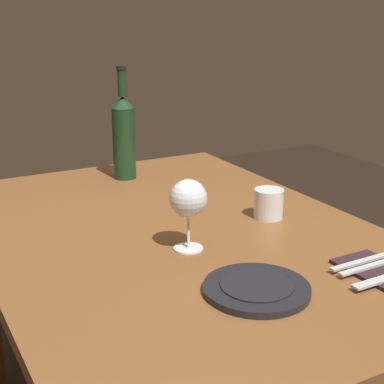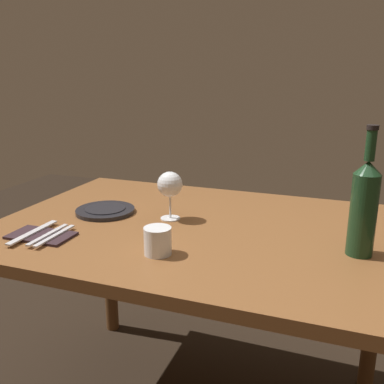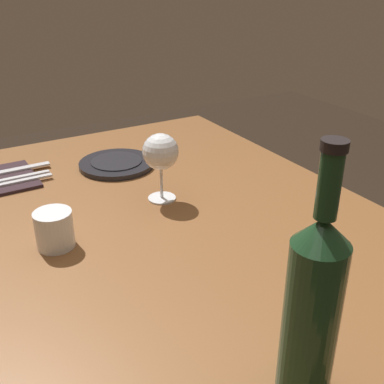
{
  "view_description": "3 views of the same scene",
  "coord_description": "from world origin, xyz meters",
  "px_view_note": "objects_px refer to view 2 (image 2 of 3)",
  "views": [
    {
      "loc": [
        1.15,
        -0.58,
        1.26
      ],
      "look_at": [
        -0.02,
        0.05,
        0.83
      ],
      "focal_mm": 53.61,
      "sensor_mm": 36.0,
      "label": 1
    },
    {
      "loc": [
        -0.43,
        1.22,
        1.22
      ],
      "look_at": [
        0.01,
        0.03,
        0.86
      ],
      "focal_mm": 40.0,
      "sensor_mm": 36.0,
      "label": 2
    },
    {
      "loc": [
        -0.81,
        0.42,
        1.26
      ],
      "look_at": [
        -0.0,
        -0.04,
        0.8
      ],
      "focal_mm": 45.03,
      "sensor_mm": 36.0,
      "label": 3
    }
  ],
  "objects_px": {
    "folded_napkin": "(41,236)",
    "fork_inner": "(48,235)",
    "water_tumbler": "(158,242)",
    "table_knife": "(33,232)",
    "dinner_plate": "(105,210)",
    "fork_outer": "(55,236)",
    "wine_bottle": "(364,206)",
    "wine_glass_left": "(170,186)"
  },
  "relations": [
    {
      "from": "wine_bottle",
      "to": "folded_napkin",
      "type": "xyz_separation_m",
      "value": [
        0.89,
        0.19,
        -0.13
      ]
    },
    {
      "from": "table_knife",
      "to": "folded_napkin",
      "type": "bearing_deg",
      "value": 180.0
    },
    {
      "from": "fork_outer",
      "to": "wine_bottle",
      "type": "bearing_deg",
      "value": -167.15
    },
    {
      "from": "folded_napkin",
      "to": "fork_outer",
      "type": "xyz_separation_m",
      "value": [
        -0.05,
        0.0,
        0.01
      ]
    },
    {
      "from": "folded_napkin",
      "to": "table_knife",
      "type": "relative_size",
      "value": 0.91
    },
    {
      "from": "wine_glass_left",
      "to": "dinner_plate",
      "type": "distance_m",
      "value": 0.26
    },
    {
      "from": "dinner_plate",
      "to": "fork_inner",
      "type": "relative_size",
      "value": 1.14
    },
    {
      "from": "wine_bottle",
      "to": "water_tumbler",
      "type": "xyz_separation_m",
      "value": [
        0.51,
        0.19,
        -0.1
      ]
    },
    {
      "from": "dinner_plate",
      "to": "folded_napkin",
      "type": "distance_m",
      "value": 0.27
    },
    {
      "from": "folded_napkin",
      "to": "fork_inner",
      "type": "xyz_separation_m",
      "value": [
        -0.02,
        0.0,
        0.01
      ]
    },
    {
      "from": "fork_inner",
      "to": "table_knife",
      "type": "height_order",
      "value": "same"
    },
    {
      "from": "wine_glass_left",
      "to": "table_knife",
      "type": "height_order",
      "value": "wine_glass_left"
    },
    {
      "from": "wine_bottle",
      "to": "folded_napkin",
      "type": "distance_m",
      "value": 0.92
    },
    {
      "from": "wine_bottle",
      "to": "water_tumbler",
      "type": "relative_size",
      "value": 4.61
    },
    {
      "from": "table_knife",
      "to": "fork_outer",
      "type": "bearing_deg",
      "value": 180.0
    },
    {
      "from": "folded_napkin",
      "to": "fork_inner",
      "type": "bearing_deg",
      "value": 180.0
    },
    {
      "from": "wine_bottle",
      "to": "table_knife",
      "type": "xyz_separation_m",
      "value": [
        0.92,
        0.19,
        -0.13
      ]
    },
    {
      "from": "dinner_plate",
      "to": "fork_inner",
      "type": "bearing_deg",
      "value": 82.58
    },
    {
      "from": "dinner_plate",
      "to": "fork_outer",
      "type": "distance_m",
      "value": 0.27
    },
    {
      "from": "fork_outer",
      "to": "fork_inner",
      "type": "bearing_deg",
      "value": 0.0
    },
    {
      "from": "water_tumbler",
      "to": "table_knife",
      "type": "relative_size",
      "value": 0.36
    },
    {
      "from": "fork_inner",
      "to": "fork_outer",
      "type": "relative_size",
      "value": 1.0
    },
    {
      "from": "water_tumbler",
      "to": "fork_outer",
      "type": "xyz_separation_m",
      "value": [
        0.33,
        0.01,
        -0.02
      ]
    },
    {
      "from": "water_tumbler",
      "to": "fork_inner",
      "type": "distance_m",
      "value": 0.36
    },
    {
      "from": "wine_bottle",
      "to": "fork_outer",
      "type": "relative_size",
      "value": 1.94
    },
    {
      "from": "water_tumbler",
      "to": "folded_napkin",
      "type": "xyz_separation_m",
      "value": [
        0.38,
        0.01,
        -0.03
      ]
    },
    {
      "from": "wine_bottle",
      "to": "dinner_plate",
      "type": "height_order",
      "value": "wine_bottle"
    },
    {
      "from": "wine_bottle",
      "to": "fork_inner",
      "type": "relative_size",
      "value": 1.94
    },
    {
      "from": "water_tumbler",
      "to": "fork_outer",
      "type": "relative_size",
      "value": 0.42
    },
    {
      "from": "wine_glass_left",
      "to": "water_tumbler",
      "type": "distance_m",
      "value": 0.3
    },
    {
      "from": "wine_glass_left",
      "to": "water_tumbler",
      "type": "bearing_deg",
      "value": 106.23
    },
    {
      "from": "wine_bottle",
      "to": "water_tumbler",
      "type": "height_order",
      "value": "wine_bottle"
    },
    {
      "from": "wine_glass_left",
      "to": "table_knife",
      "type": "distance_m",
      "value": 0.45
    },
    {
      "from": "wine_glass_left",
      "to": "table_knife",
      "type": "xyz_separation_m",
      "value": [
        0.33,
        0.28,
        -0.11
      ]
    },
    {
      "from": "wine_glass_left",
      "to": "wine_bottle",
      "type": "xyz_separation_m",
      "value": [
        -0.59,
        0.09,
        0.02
      ]
    },
    {
      "from": "folded_napkin",
      "to": "fork_inner",
      "type": "relative_size",
      "value": 1.06
    },
    {
      "from": "water_tumbler",
      "to": "folded_napkin",
      "type": "distance_m",
      "value": 0.38
    },
    {
      "from": "dinner_plate",
      "to": "fork_inner",
      "type": "height_order",
      "value": "dinner_plate"
    },
    {
      "from": "dinner_plate",
      "to": "wine_bottle",
      "type": "bearing_deg",
      "value": 174.95
    },
    {
      "from": "water_tumbler",
      "to": "dinner_plate",
      "type": "relative_size",
      "value": 0.37
    },
    {
      "from": "dinner_plate",
      "to": "fork_outer",
      "type": "relative_size",
      "value": 1.14
    },
    {
      "from": "dinner_plate",
      "to": "fork_outer",
      "type": "xyz_separation_m",
      "value": [
        0.01,
        0.27,
        0.0
      ]
    }
  ]
}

